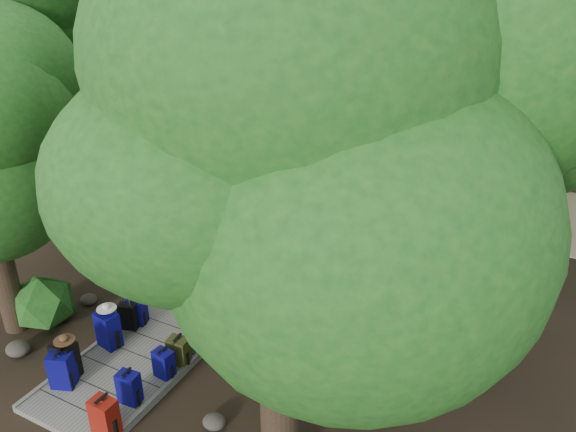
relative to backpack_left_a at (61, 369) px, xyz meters
The scene contains 50 objects.
ground 4.30m from the backpack_left_a, 81.63° to the left, with size 120.00×120.00×0.00m, color #2F2217.
sand_beach 20.24m from the backpack_left_a, 88.24° to the left, with size 40.00×22.00×0.02m, color tan.
water_bay 42.88m from the backpack_left_a, 137.04° to the left, with size 50.00×60.00×0.02m, color #2B4B59.
distant_hill 65.41m from the backpack_left_a, 127.02° to the left, with size 32.00×16.00×12.00m, color black.
boardwalk 5.28m from the backpack_left_a, 83.22° to the left, with size 2.00×12.00×0.12m, color gray.
backpack_left_a is the anchor object (origin of this frame).
backpack_left_b 0.25m from the backpack_left_a, 120.68° to the left, with size 0.42×0.30×0.78m, color black, non-canonical shape.
backpack_left_c 1.21m from the backpack_left_a, 93.82° to the left, with size 0.43×0.31×0.80m, color #09086D, non-canonical shape.
backpack_left_d 2.01m from the backpack_left_a, 93.24° to the left, with size 0.39×0.28×0.60m, color #09086D, non-canonical shape.
backpack_right_a 1.49m from the backpack_left_a, 17.34° to the right, with size 0.40×0.29×0.72m, color maroon, non-canonical shape.
backpack_right_b 1.31m from the backpack_left_a, 10.99° to the left, with size 0.36×0.25×0.64m, color #09086D, non-canonical shape.
backpack_right_c 1.73m from the backpack_left_a, 36.01° to the left, with size 0.34×0.24×0.59m, color #09086D, non-canonical shape.
backpack_right_d 2.01m from the backpack_left_a, 45.38° to the left, with size 0.38×0.27×0.58m, color #323A18, non-canonical shape.
duffel_right_khaki 2.60m from the backpack_left_a, 58.76° to the left, with size 0.42×0.63×0.42m, color brown, non-canonical shape.
duffel_right_black 3.27m from the backpack_left_a, 65.38° to the left, with size 0.39×0.62×0.39m, color black, non-canonical shape.
suitcase_on_boardwalk 1.79m from the backpack_left_a, 93.88° to the left, with size 0.36×0.20×0.55m, color black, non-canonical shape.
lone_suitcase_on_sand 12.25m from the backpack_left_a, 84.93° to the left, with size 0.40×0.23×0.64m, color black, non-canonical shape.
hat_brown 0.53m from the backpack_left_a, 109.34° to the left, with size 0.37×0.37×0.11m, color #51351E, non-canonical shape.
hat_white 1.36m from the backpack_left_a, 94.17° to the left, with size 0.37×0.37×0.12m, color silver, non-canonical shape.
kayak 15.35m from the backpack_left_a, 100.53° to the left, with size 0.77×3.51×0.35m, color red.
sun_lounger 15.47m from the backpack_left_a, 73.67° to the left, with size 0.67×2.07×0.67m, color silver, non-canonical shape.
tree_right_a 5.34m from the backpack_left_a, ahead, with size 4.73×4.73×7.88m, color black, non-canonical shape.
tree_right_b 7.96m from the backpack_left_a, 31.41° to the left, with size 5.71×5.71×10.19m, color black, non-canonical shape.
tree_right_c 8.35m from the backpack_left_a, 59.36° to the left, with size 4.98×4.98×8.61m, color black, non-canonical shape.
tree_right_d 11.59m from the backpack_left_a, 51.61° to the left, with size 6.24×6.24×11.44m, color black, non-canonical shape.
tree_right_e 12.86m from the backpack_left_a, 66.62° to the left, with size 4.47×4.47×8.05m, color black, non-canonical shape.
tree_left_b 6.95m from the backpack_left_a, 135.36° to the left, with size 4.76×4.76×8.56m, color black, non-canonical shape.
tree_left_c 8.46m from the backpack_left_a, 118.57° to the left, with size 4.82×4.82×8.38m, color black, non-canonical shape.
tree_back_a 19.68m from the backpack_left_a, 92.82° to the left, with size 5.68×5.68×9.83m, color black, non-canonical shape.
tree_back_b 21.07m from the backpack_left_a, 82.90° to the left, with size 5.10×5.10×9.11m, color black, non-canonical shape.
tree_back_c 21.02m from the backpack_left_a, 74.69° to the left, with size 4.90×4.90×8.82m, color black, non-canonical shape.
tree_back_d 19.50m from the backpack_left_a, 105.29° to the left, with size 4.67×4.67×7.79m, color black, non-canonical shape.
palm_right_a 10.85m from the backpack_left_a, 69.37° to the left, with size 4.80×4.80×8.18m, color #124215, non-canonical shape.
palm_right_b 17.03m from the backpack_left_a, 69.70° to the left, with size 3.90×3.90×7.54m, color #124215, non-canonical shape.
palm_right_c 16.80m from the backpack_left_a, 78.61° to the left, with size 4.31×4.31×6.86m, color #124215, non-canonical shape.
palm_left_a 12.36m from the backpack_left_a, 107.74° to the left, with size 4.91×4.91×7.82m, color #124215, non-canonical shape.
rock_left_a 1.62m from the backpack_left_a, 169.57° to the left, with size 0.48×0.43×0.26m, color #4C473F, non-canonical shape.
rock_left_b 2.73m from the backpack_left_a, 127.01° to the left, with size 0.38×0.34×0.21m, color #4C473F, non-canonical shape.
rock_left_c 4.80m from the backpack_left_a, 104.10° to the left, with size 0.57×0.51×0.31m, color #4C473F, non-canonical shape.
rock_left_d 7.23m from the backpack_left_a, 104.33° to the left, with size 0.27×0.25×0.15m, color #4C473F, non-canonical shape.
rock_right_a 2.86m from the backpack_left_a, 10.82° to the left, with size 0.39×0.35×0.21m, color #4C473F, non-canonical shape.
rock_right_b 4.42m from the backpack_left_a, 39.46° to the left, with size 0.44×0.40×0.24m, color #4C473F, non-canonical shape.
rock_right_c 6.48m from the backpack_left_a, 69.49° to the left, with size 0.33×0.30×0.18m, color #4C473F, non-canonical shape.
rock_right_d 8.65m from the backpack_left_a, 64.16° to the left, with size 0.49×0.44×0.27m, color #4C473F, non-canonical shape.
shrub_left_a 2.35m from the backpack_left_a, 144.82° to the left, with size 1.21×1.21×1.09m, color #174D19, non-canonical shape.
shrub_left_b 5.57m from the backpack_left_a, 107.85° to the left, with size 1.03×1.03×0.93m, color #174D19, non-canonical shape.
shrub_left_c 9.36m from the backpack_left_a, 102.03° to the left, with size 1.14×1.14×1.02m, color #174D19, non-canonical shape.
shrub_right_a 3.44m from the backpack_left_a, 37.99° to the left, with size 1.02×1.02×0.92m, color #174D19, non-canonical shape.
shrub_right_b 7.21m from the backpack_left_a, 66.04° to the left, with size 1.46×1.46×1.31m, color #174D19, non-canonical shape.
shrub_right_c 9.81m from the backpack_left_a, 72.73° to the left, with size 0.85×0.85×0.76m, color #174D19, non-canonical shape.
Camera 1 is at (6.34, -9.08, 7.07)m, focal length 35.00 mm.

